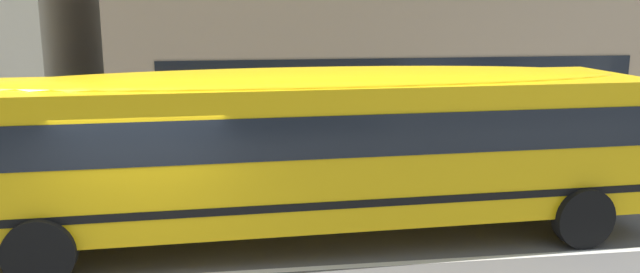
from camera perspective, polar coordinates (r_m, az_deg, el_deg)
The scene contains 2 objects.
sidewalk_far at distance 18.28m, azimuth -12.15°, elevation -1.49°, with size 120.00×3.00×0.01m, color gray.
school_bus at distance 11.11m, azimuth -1.55°, elevation -0.27°, with size 13.63×3.28×3.03m.
Camera 1 is at (1.31, -9.38, 4.12)m, focal length 35.76 mm.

